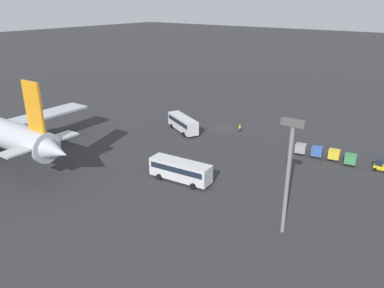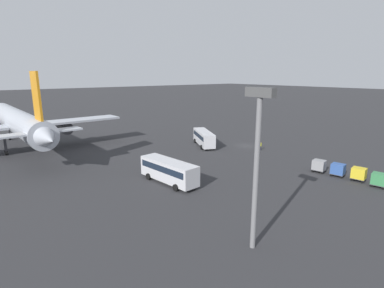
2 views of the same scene
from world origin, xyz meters
TOP-DOWN VIEW (x-y plane):
  - ground_plane at (0.00, 0.00)m, footprint 600.00×600.00m
  - airplane at (25.83, 40.54)m, footprint 48.02×41.27m
  - shuttle_bus_near at (6.03, 7.34)m, footprint 10.31×6.83m
  - shuttle_bus_far at (-8.60, 26.74)m, footprint 10.57×3.95m
  - worker_person at (-4.37, 0.31)m, footprint 0.38×0.38m
  - cargo_cart_green at (-28.85, 4.09)m, footprint 2.25×1.99m
  - cargo_cart_yellow at (-25.89, 3.70)m, footprint 2.25×1.99m
  - cargo_cart_blue at (-22.92, 4.14)m, footprint 2.25×1.99m
  - cargo_cart_grey at (-19.95, 4.52)m, footprint 2.25×1.99m
  - light_pole at (-27.72, 30.17)m, footprint 2.80×0.70m

SIDE VIEW (x-z plane):
  - ground_plane at x=0.00m, z-range 0.00..0.00m
  - worker_person at x=-4.37m, z-range 0.00..1.74m
  - cargo_cart_green at x=-28.85m, z-range 0.16..2.22m
  - cargo_cart_yellow at x=-25.89m, z-range 0.16..2.22m
  - cargo_cart_blue at x=-22.92m, z-range 0.16..2.22m
  - cargo_cart_grey at x=-19.95m, z-range 0.16..2.22m
  - shuttle_bus_near at x=6.03m, z-range 0.32..3.65m
  - shuttle_bus_far at x=-8.60m, z-range 0.33..3.72m
  - airplane at x=25.83m, z-range -2.03..14.32m
  - light_pole at x=-27.72m, z-range 1.89..16.75m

